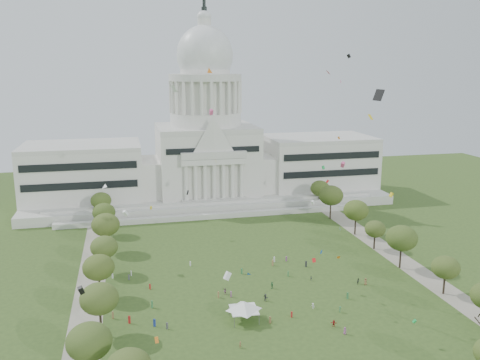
% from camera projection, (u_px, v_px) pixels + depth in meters
% --- Properties ---
extents(ground, '(400.00, 400.00, 0.00)m').
position_uv_depth(ground, '(280.00, 309.00, 130.08)').
color(ground, '#354D1E').
rests_on(ground, ground).
extents(capitol, '(160.00, 64.50, 91.30)m').
position_uv_depth(capitol, '(206.00, 152.00, 233.19)').
color(capitol, beige).
rests_on(capitol, ground).
extents(path_left, '(8.00, 160.00, 0.04)m').
position_uv_depth(path_left, '(92.00, 279.00, 148.04)').
color(path_left, gray).
rests_on(path_left, ground).
extents(path_right, '(8.00, 160.00, 0.04)m').
position_uv_depth(path_right, '(390.00, 253.00, 169.16)').
color(path_right, gray).
rests_on(path_right, ground).
extents(row_tree_l_0, '(8.85, 8.85, 12.59)m').
position_uv_depth(row_tree_l_0, '(89.00, 342.00, 97.56)').
color(row_tree_l_0, black).
rests_on(row_tree_l_0, ground).
extents(row_tree_l_1, '(8.86, 8.86, 12.59)m').
position_uv_depth(row_tree_l_1, '(99.00, 299.00, 115.61)').
color(row_tree_l_1, black).
rests_on(row_tree_l_1, ground).
extents(row_tree_r_1, '(7.58, 7.58, 10.78)m').
position_uv_depth(row_tree_r_1, '(446.00, 267.00, 136.91)').
color(row_tree_r_1, black).
rests_on(row_tree_r_1, ground).
extents(row_tree_l_2, '(8.42, 8.42, 11.97)m').
position_uv_depth(row_tree_l_2, '(99.00, 267.00, 134.76)').
color(row_tree_l_2, black).
rests_on(row_tree_l_2, ground).
extents(row_tree_r_2, '(9.55, 9.55, 13.58)m').
position_uv_depth(row_tree_r_2, '(402.00, 238.00, 154.26)').
color(row_tree_r_2, black).
rests_on(row_tree_r_2, ground).
extents(row_tree_l_3, '(8.12, 8.12, 11.55)m').
position_uv_depth(row_tree_l_3, '(104.00, 247.00, 150.83)').
color(row_tree_l_3, black).
rests_on(row_tree_l_3, ground).
extents(row_tree_r_3, '(7.01, 7.01, 9.98)m').
position_uv_depth(row_tree_r_3, '(375.00, 229.00, 171.08)').
color(row_tree_r_3, black).
rests_on(row_tree_r_3, ground).
extents(row_tree_l_4, '(9.29, 9.29, 13.21)m').
position_uv_depth(row_tree_l_4, '(106.00, 225.00, 168.16)').
color(row_tree_l_4, black).
rests_on(row_tree_l_4, ground).
extents(row_tree_r_4, '(9.19, 9.19, 13.06)m').
position_uv_depth(row_tree_r_4, '(356.00, 210.00, 185.47)').
color(row_tree_r_4, black).
rests_on(row_tree_r_4, ground).
extents(row_tree_l_5, '(8.33, 8.33, 11.85)m').
position_uv_depth(row_tree_l_5, '(104.00, 212.00, 185.80)').
color(row_tree_l_5, black).
rests_on(row_tree_l_5, ground).
extents(row_tree_r_5, '(9.82, 9.82, 13.96)m').
position_uv_depth(row_tree_r_5, '(331.00, 195.00, 204.21)').
color(row_tree_r_5, black).
rests_on(row_tree_r_5, ground).
extents(row_tree_l_6, '(8.19, 8.19, 11.64)m').
position_uv_depth(row_tree_l_6, '(101.00, 201.00, 202.70)').
color(row_tree_l_6, black).
rests_on(row_tree_l_6, ground).
extents(row_tree_r_6, '(8.42, 8.42, 11.97)m').
position_uv_depth(row_tree_r_6, '(320.00, 188.00, 222.11)').
color(row_tree_r_6, black).
rests_on(row_tree_r_6, ground).
extents(event_tent, '(9.62, 9.62, 5.12)m').
position_uv_depth(event_tent, '(244.00, 305.00, 123.25)').
color(event_tent, '#4C4C4C').
rests_on(event_tent, ground).
extents(person_0, '(1.10, 1.19, 2.05)m').
position_uv_depth(person_0, '(366.00, 281.00, 144.04)').
color(person_0, olive).
rests_on(person_0, ground).
extents(person_2, '(0.98, 0.83, 1.72)m').
position_uv_depth(person_2, '(358.00, 281.00, 144.60)').
color(person_2, '#26262B').
rests_on(person_2, ground).
extents(person_3, '(1.02, 1.06, 1.50)m').
position_uv_depth(person_3, '(313.00, 306.00, 129.92)').
color(person_3, silver).
rests_on(person_3, ground).
extents(person_4, '(0.87, 1.29, 2.03)m').
position_uv_depth(person_4, '(272.00, 285.00, 141.68)').
color(person_4, '#33723F').
rests_on(person_4, ground).
extents(person_5, '(1.51, 1.98, 2.00)m').
position_uv_depth(person_5, '(265.00, 297.00, 134.13)').
color(person_5, '#4C4C51').
rests_on(person_5, ground).
extents(person_6, '(0.87, 1.02, 1.76)m').
position_uv_depth(person_6, '(345.00, 331.00, 117.46)').
color(person_6, '#994C8C').
rests_on(person_6, ground).
extents(person_7, '(0.71, 0.63, 1.59)m').
position_uv_depth(person_7, '(240.00, 344.00, 111.82)').
color(person_7, olive).
rests_on(person_7, ground).
extents(person_8, '(0.85, 0.58, 1.65)m').
position_uv_depth(person_8, '(225.00, 291.00, 138.27)').
color(person_8, '#994C8C').
rests_on(person_8, ground).
extents(person_9, '(1.11, 1.12, 1.60)m').
position_uv_depth(person_9, '(340.00, 309.00, 127.95)').
color(person_9, '#33723F').
rests_on(person_9, ground).
extents(person_10, '(0.56, 0.85, 1.35)m').
position_uv_depth(person_10, '(311.00, 278.00, 146.99)').
color(person_10, '#4C4C51').
rests_on(person_10, ground).
extents(person_11, '(1.68, 1.22, 1.69)m').
position_uv_depth(person_11, '(334.00, 323.00, 120.90)').
color(person_11, '#B21E1E').
rests_on(person_11, ground).
extents(distant_crowd, '(61.83, 40.84, 1.95)m').
position_uv_depth(distant_crowd, '(216.00, 289.00, 139.63)').
color(distant_crowd, olive).
rests_on(distant_crowd, ground).
extents(kite_swarm, '(93.76, 108.88, 60.72)m').
position_uv_depth(kite_swarm, '(274.00, 185.00, 134.26)').
color(kite_swarm, orange).
rests_on(kite_swarm, ground).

